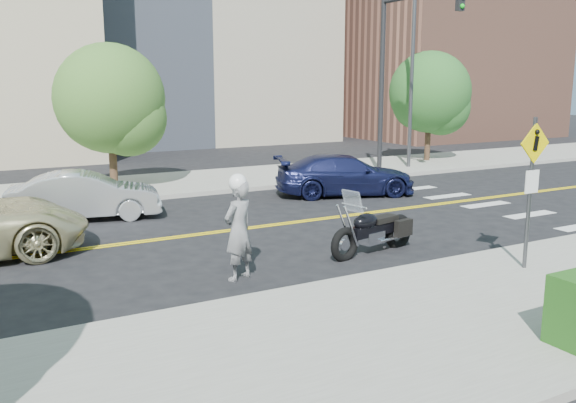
{
  "coord_description": "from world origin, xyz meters",
  "views": [
    {
      "loc": [
        -5.66,
        -14.25,
        3.8
      ],
      "look_at": [
        0.8,
        -2.64,
        1.2
      ],
      "focal_mm": 38.0,
      "sensor_mm": 36.0,
      "label": 1
    }
  ],
  "objects_px": {
    "motorcycle": "(374,220)",
    "parked_car_blue": "(345,175)",
    "motorcyclist": "(238,227)",
    "parked_car_silver": "(85,196)",
    "pedestrian_sign": "(531,178)"
  },
  "relations": [
    {
      "from": "motorcycle",
      "to": "motorcyclist",
      "type": "bearing_deg",
      "value": 172.91
    },
    {
      "from": "pedestrian_sign",
      "to": "motorcyclist",
      "type": "distance_m",
      "value": 5.79
    },
    {
      "from": "pedestrian_sign",
      "to": "motorcycle",
      "type": "height_order",
      "value": "pedestrian_sign"
    },
    {
      "from": "pedestrian_sign",
      "to": "parked_car_silver",
      "type": "relative_size",
      "value": 0.73
    },
    {
      "from": "motorcyclist",
      "to": "parked_car_blue",
      "type": "bearing_deg",
      "value": -160.68
    },
    {
      "from": "pedestrian_sign",
      "to": "motorcyclist",
      "type": "xyz_separation_m",
      "value": [
        -5.12,
        2.54,
        -0.91
      ]
    },
    {
      "from": "parked_car_silver",
      "to": "parked_car_blue",
      "type": "distance_m",
      "value": 8.55
    },
    {
      "from": "motorcyclist",
      "to": "parked_car_blue",
      "type": "xyz_separation_m",
      "value": [
        7.0,
        6.57,
        -0.36
      ]
    },
    {
      "from": "pedestrian_sign",
      "to": "parked_car_silver",
      "type": "distance_m",
      "value": 11.69
    },
    {
      "from": "motorcyclist",
      "to": "motorcycle",
      "type": "distance_m",
      "value": 3.47
    },
    {
      "from": "motorcyclist",
      "to": "pedestrian_sign",
      "type": "bearing_deg",
      "value": 129.73
    },
    {
      "from": "motorcycle",
      "to": "parked_car_blue",
      "type": "bearing_deg",
      "value": 49.46
    },
    {
      "from": "motorcyclist",
      "to": "motorcycle",
      "type": "xyz_separation_m",
      "value": [
        3.45,
        0.25,
        -0.29
      ]
    },
    {
      "from": "motorcyclist",
      "to": "parked_car_silver",
      "type": "bearing_deg",
      "value": -101.42
    },
    {
      "from": "pedestrian_sign",
      "to": "parked_car_blue",
      "type": "height_order",
      "value": "pedestrian_sign"
    }
  ]
}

